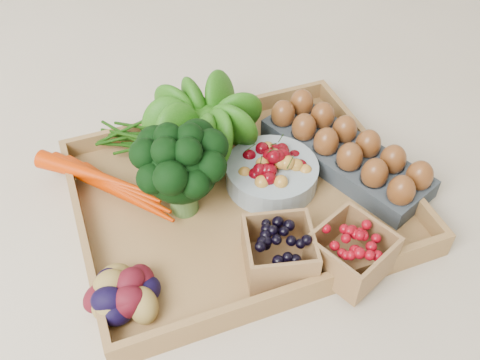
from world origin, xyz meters
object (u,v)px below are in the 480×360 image
object	(u,v)px
broccoli	(182,183)
egg_carton	(344,157)
tray	(240,201)
cherry_bowl	(272,174)

from	to	relation	value
broccoli	egg_carton	world-z (taller)	broccoli
tray	egg_carton	world-z (taller)	egg_carton
broccoli	cherry_bowl	xyz separation A→B (m)	(0.16, 0.00, -0.04)
broccoli	cherry_bowl	distance (m)	0.17
cherry_bowl	broccoli	bearing A→B (deg)	-178.54
tray	egg_carton	distance (m)	0.21
tray	egg_carton	size ratio (longest dim) A/B	1.69
broccoli	cherry_bowl	world-z (taller)	broccoli
tray	broccoli	size ratio (longest dim) A/B	3.49
tray	cherry_bowl	size ratio (longest dim) A/B	3.36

